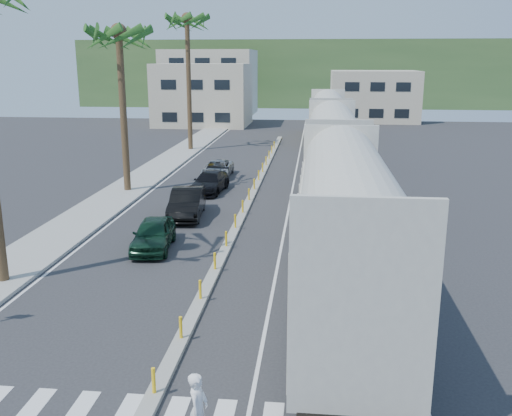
{
  "coord_description": "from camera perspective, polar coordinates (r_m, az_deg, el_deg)",
  "views": [
    {
      "loc": [
        3.95,
        -13.62,
        8.42
      ],
      "look_at": [
        1.38,
        10.96,
        2.0
      ],
      "focal_mm": 40.0,
      "sensor_mm": 36.0,
      "label": 1
    }
  ],
  "objects": [
    {
      "name": "median",
      "position": [
        34.83,
        -0.72,
        0.72
      ],
      "size": [
        0.45,
        60.0,
        0.85
      ],
      "color": "gray",
      "rests_on": "ground"
    },
    {
      "name": "car_rear",
      "position": [
        42.52,
        -3.89,
        3.95
      ],
      "size": [
        2.18,
        4.48,
        1.23
      ],
      "primitive_type": "imported",
      "rotation": [
        0.0,
        0.0,
        0.02
      ],
      "color": "#9C9EA0",
      "rests_on": "ground"
    },
    {
      "name": "sidewalk",
      "position": [
        41.43,
        -11.66,
        2.64
      ],
      "size": [
        3.0,
        90.0,
        0.15
      ],
      "primitive_type": "cube",
      "color": "gray",
      "rests_on": "ground"
    },
    {
      "name": "palm_trees",
      "position": [
        38.35,
        -12.99,
        17.78
      ],
      "size": [
        3.5,
        37.2,
        13.75
      ],
      "color": "brown",
      "rests_on": "ground"
    },
    {
      "name": "ground",
      "position": [
        16.5,
        -9.13,
        -16.34
      ],
      "size": [
        140.0,
        140.0,
        0.0
      ],
      "primitive_type": "plane",
      "color": "#28282B",
      "rests_on": "ground"
    },
    {
      "name": "freight_train",
      "position": [
        38.45,
        7.52,
        6.19
      ],
      "size": [
        3.0,
        60.94,
        5.85
      ],
      "color": "beige",
      "rests_on": "ground"
    },
    {
      "name": "car_second",
      "position": [
        31.65,
        -6.93,
        0.5
      ],
      "size": [
        2.58,
        5.09,
        1.57
      ],
      "primitive_type": "imported",
      "rotation": [
        0.0,
        0.0,
        0.1
      ],
      "color": "black",
      "rests_on": "ground"
    },
    {
      "name": "rails",
      "position": [
        42.47,
        7.28,
        3.05
      ],
      "size": [
        1.56,
        100.0,
        0.06
      ],
      "color": "black",
      "rests_on": "ground"
    },
    {
      "name": "car_third",
      "position": [
        37.55,
        -4.65,
        2.59
      ],
      "size": [
        2.68,
        4.91,
        1.33
      ],
      "primitive_type": "imported",
      "rotation": [
        0.0,
        0.0,
        -0.09
      ],
      "color": "black",
      "rests_on": "ground"
    },
    {
      "name": "hillside",
      "position": [
        113.72,
        4.09,
        13.31
      ],
      "size": [
        80.0,
        20.0,
        12.0
      ],
      "primitive_type": "cube",
      "color": "#385628",
      "rests_on": "ground"
    },
    {
      "name": "lane_markings",
      "position": [
        40.0,
        -2.94,
        2.4
      ],
      "size": [
        9.42,
        90.0,
        0.01
      ],
      "color": "silver",
      "rests_on": "ground"
    },
    {
      "name": "buildings",
      "position": [
        86.0,
        -0.98,
        11.86
      ],
      "size": [
        38.0,
        27.0,
        10.0
      ],
      "color": "#B9AD93",
      "rests_on": "ground"
    },
    {
      "name": "car_lead",
      "position": [
        26.51,
        -10.23,
        -2.59
      ],
      "size": [
        2.49,
        4.49,
        1.42
      ],
      "primitive_type": "imported",
      "rotation": [
        0.0,
        0.0,
        0.1
      ],
      "color": "#10311F",
      "rests_on": "ground"
    }
  ]
}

